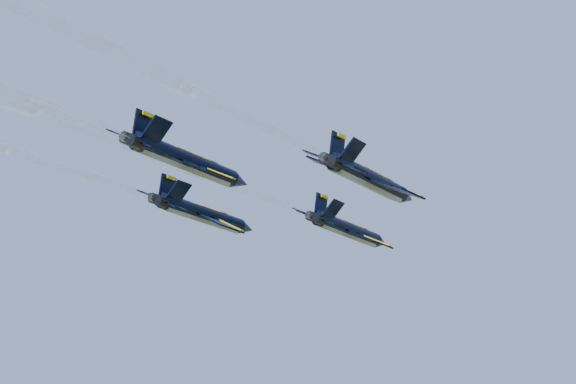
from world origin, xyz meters
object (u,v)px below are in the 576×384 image
Objects in this scene: jet_slot at (189,162)px; jet_right at (371,180)px; jet_left at (204,215)px; jet_lead at (349,231)px.

jet_right is at bearing 50.77° from jet_slot.
jet_left and jet_slot have the same top height.
jet_left is 16.68m from jet_slot.
jet_right is at bearing -53.35° from jet_lead.
jet_right is (11.45, -14.01, 0.00)m from jet_lead.
jet_lead is 18.10m from jet_right.
jet_right is 1.00× the size of jet_slot.
jet_slot is at bearing -55.47° from jet_left.
jet_slot is (-10.36, -13.94, 0.00)m from jet_right.
jet_slot is at bearing -129.23° from jet_right.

